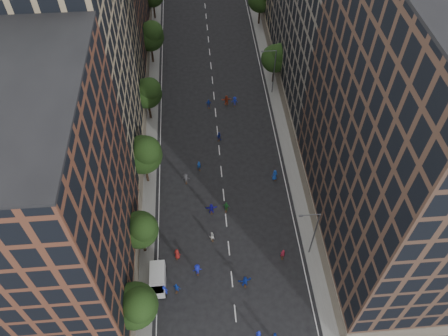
% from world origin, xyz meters
% --- Properties ---
extents(ground, '(240.00, 240.00, 0.00)m').
position_xyz_m(ground, '(0.00, 40.00, 0.00)').
color(ground, black).
rests_on(ground, ground).
extents(sidewalk_left, '(4.00, 105.00, 0.15)m').
position_xyz_m(sidewalk_left, '(-12.00, 47.50, 0.07)').
color(sidewalk_left, slate).
rests_on(sidewalk_left, ground).
extents(sidewalk_right, '(4.00, 105.00, 0.15)m').
position_xyz_m(sidewalk_right, '(12.00, 47.50, 0.07)').
color(sidewalk_right, slate).
rests_on(sidewalk_right, ground).
extents(bldg_left_a, '(14.00, 22.00, 30.00)m').
position_xyz_m(bldg_left_a, '(-19.00, 11.00, 15.00)').
color(bldg_left_a, brown).
rests_on(bldg_left_a, ground).
extents(bldg_left_b, '(14.00, 26.00, 34.00)m').
position_xyz_m(bldg_left_b, '(-19.00, 35.00, 17.00)').
color(bldg_left_b, '#927F5F').
rests_on(bldg_left_b, ground).
extents(bldg_right_a, '(14.00, 30.00, 36.00)m').
position_xyz_m(bldg_right_a, '(19.00, 15.00, 18.00)').
color(bldg_right_a, '#4B3428').
rests_on(bldg_right_a, ground).
extents(bldg_right_b, '(14.00, 28.00, 33.00)m').
position_xyz_m(bldg_right_b, '(19.00, 44.00, 16.50)').
color(bldg_right_b, '#686055').
rests_on(bldg_right_b, ground).
extents(tree_left_0, '(5.20, 5.20, 8.83)m').
position_xyz_m(tree_left_0, '(-11.01, 3.85, 5.96)').
color(tree_left_0, black).
rests_on(tree_left_0, ground).
extents(tree_left_1, '(4.80, 4.80, 8.21)m').
position_xyz_m(tree_left_1, '(-11.02, 13.86, 5.55)').
color(tree_left_1, black).
rests_on(tree_left_1, ground).
extents(tree_left_2, '(5.60, 5.60, 9.45)m').
position_xyz_m(tree_left_2, '(-10.99, 25.83, 6.36)').
color(tree_left_2, black).
rests_on(tree_left_2, ground).
extents(tree_left_3, '(5.00, 5.00, 8.58)m').
position_xyz_m(tree_left_3, '(-11.02, 39.85, 5.82)').
color(tree_left_3, black).
rests_on(tree_left_3, ground).
extents(tree_left_4, '(5.40, 5.40, 9.08)m').
position_xyz_m(tree_left_4, '(-11.00, 55.84, 6.10)').
color(tree_left_4, black).
rests_on(tree_left_4, ground).
extents(tree_right_a, '(5.00, 5.00, 8.39)m').
position_xyz_m(tree_right_a, '(11.38, 47.85, 5.63)').
color(tree_right_a, black).
rests_on(tree_right_a, ground).
extents(streetlamp_near, '(2.64, 0.22, 9.06)m').
position_xyz_m(streetlamp_near, '(10.37, 12.00, 5.17)').
color(streetlamp_near, '#595B60').
rests_on(streetlamp_near, ground).
extents(streetlamp_far, '(2.64, 0.22, 9.06)m').
position_xyz_m(streetlamp_far, '(10.37, 45.00, 5.17)').
color(streetlamp_far, '#595B60').
rests_on(streetlamp_far, ground).
extents(cargo_van, '(2.01, 4.26, 2.26)m').
position_xyz_m(cargo_van, '(-9.30, 9.17, 1.19)').
color(cargo_van, silver).
rests_on(cargo_van, ground).
extents(skater_0, '(0.90, 0.66, 1.70)m').
position_xyz_m(skater_0, '(-8.50, 7.74, 0.85)').
color(skater_0, '#1726BC').
rests_on(skater_0, ground).
extents(skater_1, '(0.70, 0.55, 1.70)m').
position_xyz_m(skater_1, '(2.39, 1.48, 0.85)').
color(skater_1, '#1623BA').
rests_on(skater_1, ground).
extents(skater_3, '(1.28, 0.84, 1.87)m').
position_xyz_m(skater_3, '(-4.33, 10.19, 0.93)').
color(skater_3, '#141CA4').
rests_on(skater_3, ground).
extents(skater_4, '(1.06, 0.73, 1.68)m').
position_xyz_m(skater_4, '(-6.98, 7.96, 0.84)').
color(skater_4, '#1337A1').
rests_on(skater_4, ground).
extents(skater_5, '(1.81, 0.83, 1.88)m').
position_xyz_m(skater_5, '(1.54, 8.10, 0.94)').
color(skater_5, '#132D9A').
rests_on(skater_5, ground).
extents(skater_6, '(1.05, 0.86, 1.84)m').
position_xyz_m(skater_6, '(-6.88, 12.65, 0.92)').
color(skater_6, maroon).
rests_on(skater_6, ground).
extents(skater_7, '(0.67, 0.48, 1.73)m').
position_xyz_m(skater_7, '(6.90, 11.62, 0.86)').
color(skater_7, maroon).
rests_on(skater_7, ground).
extents(skater_8, '(0.94, 0.83, 1.62)m').
position_xyz_m(skater_8, '(-2.20, 15.03, 0.81)').
color(skater_8, silver).
rests_on(skater_8, ground).
extents(skater_9, '(1.16, 0.68, 1.78)m').
position_xyz_m(skater_9, '(-5.44, 25.31, 0.89)').
color(skater_9, '#39383D').
rests_on(skater_9, ground).
extents(skater_10, '(1.14, 0.80, 1.80)m').
position_xyz_m(skater_10, '(0.18, 19.68, 0.90)').
color(skater_10, '#1F692A').
rests_on(skater_10, ground).
extents(skater_11, '(1.69, 0.59, 1.80)m').
position_xyz_m(skater_11, '(-1.98, 19.51, 0.90)').
color(skater_11, '#171293').
rests_on(skater_11, ground).
extents(skater_12, '(1.07, 0.86, 1.91)m').
position_xyz_m(skater_12, '(7.91, 24.86, 0.95)').
color(skater_12, '#1540AB').
rests_on(skater_12, ground).
extents(skater_13, '(0.67, 0.51, 1.64)m').
position_xyz_m(skater_13, '(-3.40, 27.78, 0.82)').
color(skater_13, blue).
rests_on(skater_13, ground).
extents(skater_14, '(0.89, 0.76, 1.60)m').
position_xyz_m(skater_14, '(0.11, 33.85, 0.80)').
color(skater_14, navy).
rests_on(skater_14, ground).
extents(skater_15, '(1.23, 0.79, 1.80)m').
position_xyz_m(skater_15, '(3.50, 42.12, 0.90)').
color(skater_15, '#1424A9').
rests_on(skater_15, ground).
extents(skater_16, '(1.00, 0.48, 1.66)m').
position_xyz_m(skater_16, '(-1.09, 41.94, 0.83)').
color(skater_16, '#1637B4').
rests_on(skater_16, ground).
extents(skater_17, '(1.79, 0.70, 1.89)m').
position_xyz_m(skater_17, '(2.07, 42.44, 0.94)').
color(skater_17, '#AB371C').
rests_on(skater_17, ground).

